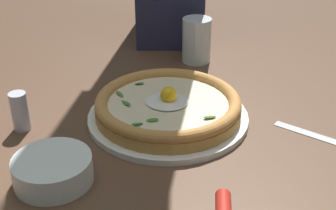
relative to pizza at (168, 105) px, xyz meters
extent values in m
cube|color=brown|center=(-0.05, -0.02, -0.05)|extent=(2.40, 2.40, 0.03)
cylinder|color=white|center=(0.00, 0.00, -0.03)|extent=(0.31, 0.31, 0.01)
cylinder|color=#BF8A42|center=(0.00, 0.00, -0.01)|extent=(0.28, 0.28, 0.02)
torus|color=#C78643|center=(0.00, 0.00, 0.01)|extent=(0.28, 0.28, 0.02)
cylinder|color=beige|center=(0.00, 0.00, 0.00)|extent=(0.24, 0.24, 0.00)
ellipsoid|color=white|center=(0.00, 0.00, 0.01)|extent=(0.08, 0.08, 0.01)
sphere|color=yellow|center=(0.00, 0.00, 0.02)|extent=(0.03, 0.03, 0.03)
ellipsoid|color=#47783E|center=(0.10, -0.01, 0.01)|extent=(0.02, 0.02, 0.01)
ellipsoid|color=#426827|center=(-0.08, 0.05, 0.01)|extent=(0.03, 0.02, 0.01)
ellipsoid|color=#417F28|center=(0.02, 0.07, 0.01)|extent=(0.02, 0.01, 0.01)
ellipsoid|color=#517F38|center=(0.08, 0.02, 0.01)|extent=(0.03, 0.03, 0.01)
ellipsoid|color=#395C2C|center=(0.07, -0.07, 0.01)|extent=(0.02, 0.01, 0.01)
ellipsoid|color=#307337|center=(0.04, 0.09, 0.01)|extent=(0.02, 0.02, 0.01)
cylinder|color=white|center=(0.15, 0.22, -0.01)|extent=(0.12, 0.12, 0.04)
cube|color=silver|center=(-0.27, 0.01, -0.03)|extent=(0.14, 0.08, 0.00)
cylinder|color=silver|center=(-0.02, -0.30, 0.02)|extent=(0.07, 0.07, 0.11)
cylinder|color=#E4D17B|center=(-0.02, -0.30, -0.01)|extent=(0.07, 0.07, 0.04)
cylinder|color=silver|center=(0.26, 0.08, 0.01)|extent=(0.03, 0.03, 0.07)
camera|label=1|loc=(-0.12, 0.76, 0.42)|focal=48.59mm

